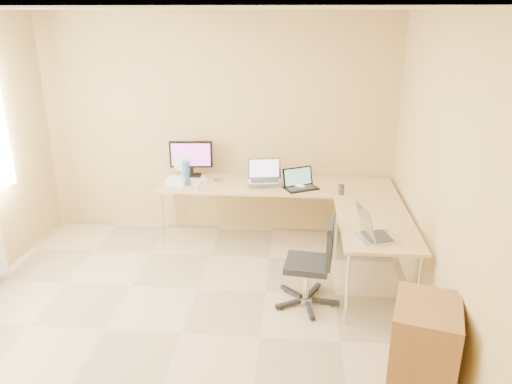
# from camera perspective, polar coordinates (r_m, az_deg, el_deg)

# --- Properties ---
(floor) EXTENTS (4.50, 4.50, 0.00)m
(floor) POSITION_cam_1_polar(r_m,az_deg,el_deg) (4.43, -8.59, -15.80)
(floor) COLOR tan
(floor) RESTS_ON ground
(ceiling) EXTENTS (4.50, 4.50, 0.00)m
(ceiling) POSITION_cam_1_polar(r_m,az_deg,el_deg) (3.60, -10.86, 20.03)
(ceiling) COLOR white
(ceiling) RESTS_ON ground
(wall_back) EXTENTS (4.50, 0.00, 4.50)m
(wall_back) POSITION_cam_1_polar(r_m,az_deg,el_deg) (5.95, -4.43, 7.60)
(wall_back) COLOR tan
(wall_back) RESTS_ON ground
(wall_right) EXTENTS (0.00, 4.50, 4.50)m
(wall_right) POSITION_cam_1_polar(r_m,az_deg,el_deg) (3.89, 21.96, -0.67)
(wall_right) COLOR tan
(wall_right) RESTS_ON ground
(desk_main) EXTENTS (2.65, 0.70, 0.73)m
(desk_main) POSITION_cam_1_polar(r_m,az_deg,el_deg) (5.78, 2.33, -2.47)
(desk_main) COLOR tan
(desk_main) RESTS_ON ground
(desk_return) EXTENTS (0.70, 1.30, 0.73)m
(desk_return) POSITION_cam_1_polar(r_m,az_deg,el_deg) (4.93, 13.31, -7.23)
(desk_return) COLOR tan
(desk_return) RESTS_ON ground
(monitor) EXTENTS (0.52, 0.20, 0.43)m
(monitor) POSITION_cam_1_polar(r_m,az_deg,el_deg) (5.90, -7.47, 3.83)
(monitor) COLOR black
(monitor) RESTS_ON desk_main
(book_stack) EXTENTS (0.21, 0.28, 0.05)m
(book_stack) POSITION_cam_1_polar(r_m,az_deg,el_deg) (5.70, 1.21, 1.37)
(book_stack) COLOR #1F8C72
(book_stack) RESTS_ON desk_main
(laptop_center) EXTENTS (0.42, 0.35, 0.24)m
(laptop_center) POSITION_cam_1_polar(r_m,az_deg,el_deg) (5.54, 1.06, 2.41)
(laptop_center) COLOR #A2A3B6
(laptop_center) RESTS_ON desk_main
(laptop_black) EXTENTS (0.44, 0.40, 0.23)m
(laptop_black) POSITION_cam_1_polar(r_m,az_deg,el_deg) (5.47, 5.23, 1.49)
(laptop_black) COLOR black
(laptop_black) RESTS_ON desk_main
(keyboard) EXTENTS (0.46, 0.15, 0.02)m
(keyboard) POSITION_cam_1_polar(r_m,az_deg,el_deg) (5.59, 2.22, 0.87)
(keyboard) COLOR silver
(keyboard) RESTS_ON desk_main
(mouse) EXTENTS (0.13, 0.11, 0.04)m
(mouse) POSITION_cam_1_polar(r_m,az_deg,el_deg) (5.53, 5.13, 0.67)
(mouse) COLOR white
(mouse) RESTS_ON desk_main
(mug) EXTENTS (0.12, 0.12, 0.08)m
(mug) POSITION_cam_1_polar(r_m,az_deg,el_deg) (5.45, -6.85, 0.57)
(mug) COLOR white
(mug) RESTS_ON desk_main
(cd_stack) EXTENTS (0.13, 0.13, 0.03)m
(cd_stack) POSITION_cam_1_polar(r_m,az_deg,el_deg) (5.72, -4.47, 1.30)
(cd_stack) COLOR #B5B7C2
(cd_stack) RESTS_ON desk_main
(water_bottle) EXTENTS (0.10, 0.10, 0.28)m
(water_bottle) POSITION_cam_1_polar(r_m,az_deg,el_deg) (5.62, -8.07, 2.14)
(water_bottle) COLOR #306AA8
(water_bottle) RESTS_ON desk_main
(papers) EXTENTS (0.29, 0.32, 0.01)m
(papers) POSITION_cam_1_polar(r_m,az_deg,el_deg) (5.87, -6.77, 1.60)
(papers) COLOR white
(papers) RESTS_ON desk_main
(white_box) EXTENTS (0.24, 0.20, 0.08)m
(white_box) POSITION_cam_1_polar(r_m,az_deg,el_deg) (5.68, -9.08, 1.24)
(white_box) COLOR white
(white_box) RESTS_ON desk_main
(desk_fan) EXTENTS (0.23, 0.23, 0.26)m
(desk_fan) POSITION_cam_1_polar(r_m,az_deg,el_deg) (5.92, -8.50, 2.97)
(desk_fan) COLOR white
(desk_fan) RESTS_ON desk_main
(black_cup) EXTENTS (0.07, 0.07, 0.11)m
(black_cup) POSITION_cam_1_polar(r_m,az_deg,el_deg) (5.38, 9.78, 0.27)
(black_cup) COLOR #2A2A2A
(black_cup) RESTS_ON desk_main
(laptop_return) EXTENTS (0.43, 0.38, 0.25)m
(laptop_return) POSITION_cam_1_polar(r_m,az_deg,el_deg) (4.39, 13.93, -3.76)
(laptop_return) COLOR silver
(laptop_return) RESTS_ON desk_return
(office_chair) EXTENTS (0.57, 0.57, 0.85)m
(office_chair) POSITION_cam_1_polar(r_m,az_deg,el_deg) (4.55, 5.95, -7.25)
(office_chair) COLOR black
(office_chair) RESTS_ON ground
(cabinet) EXTENTS (0.56, 0.63, 0.74)m
(cabinet) POSITION_cam_1_polar(r_m,az_deg,el_deg) (3.80, 18.67, -17.01)
(cabinet) COLOR olive
(cabinet) RESTS_ON ground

